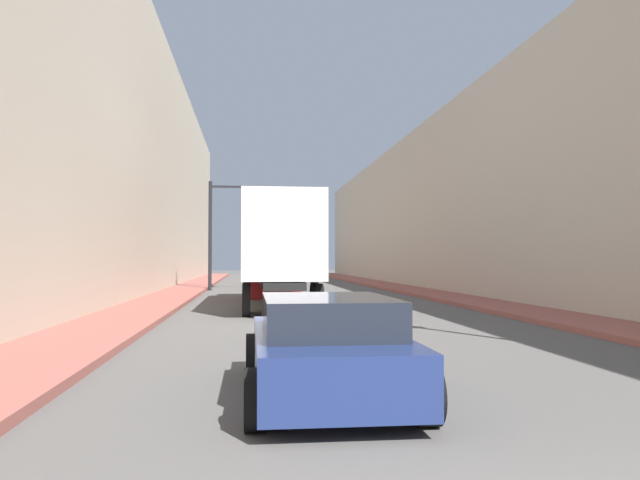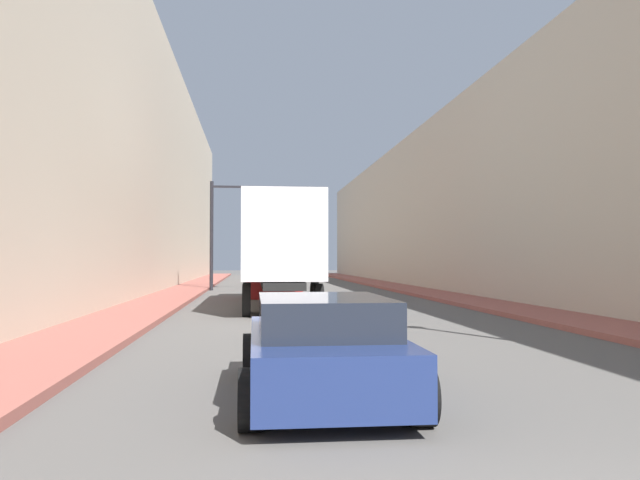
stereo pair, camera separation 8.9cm
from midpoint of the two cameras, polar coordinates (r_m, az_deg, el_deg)
sidewalk_right at (r=33.52m, az=8.95°, el=-4.63°), size 2.23×80.00×0.15m
sidewalk_left at (r=32.57m, az=-12.47°, el=-4.69°), size 2.23×80.00×0.15m
building_right at (r=34.91m, az=15.46°, el=3.33°), size 6.00×80.00×9.64m
building_left at (r=33.64m, az=-19.43°, el=7.24°), size 6.00×80.00×13.94m
semi_truck at (r=23.74m, az=-3.83°, el=-0.69°), size 2.51×11.52×3.85m
sedan_car at (r=7.98m, az=0.45°, el=-9.84°), size 2.01×4.25×1.27m
traffic_signal_gantry at (r=35.83m, az=-7.20°, el=2.34°), size 6.77×0.35×6.19m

